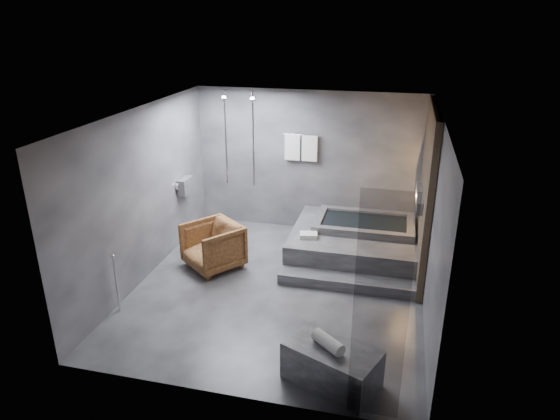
# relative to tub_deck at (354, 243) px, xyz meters

# --- Properties ---
(room) EXTENTS (5.00, 5.04, 2.82)m
(room) POSITION_rel_tub_deck_xyz_m (-0.65, -1.21, 1.48)
(room) COLOR #2E2E30
(room) RESTS_ON ground
(tub_deck) EXTENTS (2.20, 2.00, 0.50)m
(tub_deck) POSITION_rel_tub_deck_xyz_m (0.00, 0.00, 0.00)
(tub_deck) COLOR #333335
(tub_deck) RESTS_ON ground
(tub_step) EXTENTS (2.20, 0.36, 0.18)m
(tub_step) POSITION_rel_tub_deck_xyz_m (0.00, -1.18, -0.16)
(tub_step) COLOR #333335
(tub_step) RESTS_ON ground
(concrete_bench) EXTENTS (1.24, 0.98, 0.49)m
(concrete_bench) POSITION_rel_tub_deck_xyz_m (0.09, -3.44, -0.00)
(concrete_bench) COLOR #373739
(concrete_bench) RESTS_ON ground
(driftwood_chair) EXTENTS (1.22, 1.22, 0.80)m
(driftwood_chair) POSITION_rel_tub_deck_xyz_m (-2.32, -1.02, 0.15)
(driftwood_chair) COLOR #432510
(driftwood_chair) RESTS_ON ground
(rolled_towel) EXTENTS (0.43, 0.40, 0.16)m
(rolled_towel) POSITION_rel_tub_deck_xyz_m (0.03, -3.45, 0.32)
(rolled_towel) COLOR silver
(rolled_towel) RESTS_ON concrete_bench
(deck_towel) EXTENTS (0.34, 0.27, 0.08)m
(deck_towel) POSITION_rel_tub_deck_xyz_m (-0.75, -0.50, 0.29)
(deck_towel) COLOR silver
(deck_towel) RESTS_ON tub_deck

